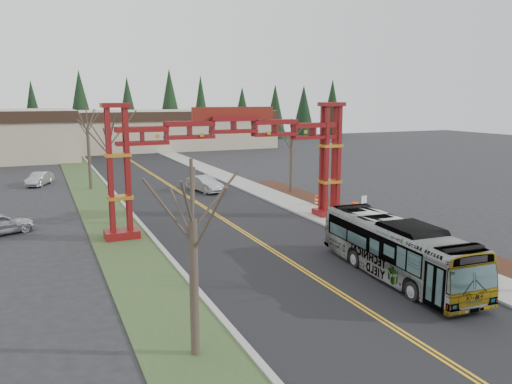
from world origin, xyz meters
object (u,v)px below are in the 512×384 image
barrel_mid (333,207)px  bare_tree_median_near (192,221)px  bare_tree_median_mid (109,146)px  barrel_north (318,201)px  gateway_arch (234,144)px  street_sign (364,203)px  bare_tree_median_far (87,128)px  bare_tree_right_far (291,142)px  retail_building_east (166,129)px  transit_bus (397,249)px  barrel_south (355,209)px  parked_car_far_a (40,179)px  silver_sedan (205,184)px

barrel_mid → bare_tree_median_near: bearing=-133.8°
bare_tree_median_mid → barrel_north: 18.03m
gateway_arch → street_sign: size_ratio=8.72×
bare_tree_median_far → bare_tree_right_far: bearing=-28.3°
bare_tree_median_far → street_sign: (17.20, -22.87, -4.76)m
retail_building_east → transit_bus: (-6.13, -75.12, -1.99)m
street_sign → barrel_south: street_sign is taller
barrel_south → bare_tree_median_near: bearing=-138.3°
gateway_arch → retail_building_east: size_ratio=0.48×
transit_bus → barrel_south: bearing=67.5°
bare_tree_right_far → barrel_mid: size_ratio=8.04×
parked_car_far_a → bare_tree_right_far: bearing=-8.8°
bare_tree_median_near → silver_sedan: bearing=71.5°
gateway_arch → barrel_south: bearing=-4.6°
transit_bus → bare_tree_median_near: size_ratio=1.52×
bare_tree_median_mid → bare_tree_right_far: 19.01m
silver_sedan → barrel_south: bearing=-75.9°
gateway_arch → bare_tree_right_far: gateway_arch is taller
street_sign → barrel_north: street_sign is taller
bare_tree_right_far → parked_car_far_a: bearing=147.3°
transit_bus → bare_tree_median_near: 12.88m
barrel_mid → bare_tree_right_far: bearing=84.9°
retail_building_east → barrel_mid: size_ratio=42.88×
bare_tree_right_far → bare_tree_median_mid: bearing=-161.4°
parked_car_far_a → bare_tree_right_far: (22.77, -14.60, 4.33)m
bare_tree_median_far → barrel_south: (17.89, -20.76, -5.71)m
street_sign → barrel_north: size_ratio=2.30×
parked_car_far_a → bare_tree_right_far: bare_tree_right_far is taller
street_sign → barrel_mid: (-0.01, 4.10, -1.06)m
parked_car_far_a → bare_tree_median_near: bare_tree_median_near is taller
parked_car_far_a → bare_tree_median_near: size_ratio=0.60×
retail_building_east → bare_tree_median_mid: size_ratio=4.67×
bare_tree_median_far → retail_building_east: bearing=66.8°
gateway_arch → retail_building_east: (10.00, 61.95, -2.47)m
gateway_arch → barrel_mid: size_ratio=20.54×
silver_sedan → parked_car_far_a: size_ratio=1.14×
retail_building_east → silver_sedan: (-7.68, -47.82, -2.71)m
bare_tree_right_far → barrel_mid: 10.21m
bare_tree_median_far → silver_sedan: bearing=-29.4°
gateway_arch → barrel_south: (9.89, -0.80, -5.43)m
street_sign → barrel_south: (0.69, 2.11, -0.95)m
parked_car_far_a → barrel_mid: 32.30m
silver_sedan → barrel_north: (6.88, -10.38, -0.35)m
retail_building_east → parked_car_far_a: (-22.77, -37.08, -2.81)m
transit_bus → retail_building_east: bearing=88.8°
retail_building_east → street_sign: 64.90m
bare_tree_median_near → barrel_south: 24.37m
bare_tree_median_far → bare_tree_right_far: bare_tree_median_far is taller
silver_sedan → barrel_south: silver_sedan is taller
bare_tree_right_far → street_sign: 13.67m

